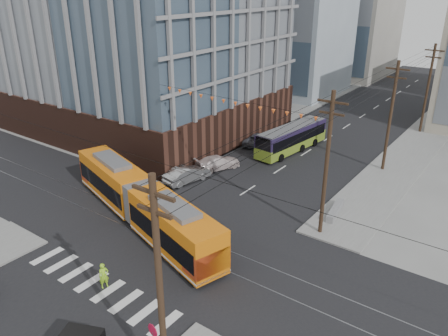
{
  "coord_description": "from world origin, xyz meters",
  "views": [
    {
      "loc": [
        19.42,
        -16.44,
        17.55
      ],
      "look_at": [
        1.45,
        8.3,
        4.56
      ],
      "focal_mm": 35.0,
      "sensor_mm": 36.0,
      "label": 1
    }
  ],
  "objects": [
    {
      "name": "parked_car_silver",
      "position": [
        -5.75,
        12.2,
        0.78
      ],
      "size": [
        2.54,
        4.97,
        1.56
      ],
      "primitive_type": "imported",
      "rotation": [
        0.0,
        0.0,
        2.95
      ],
      "color": "#A2A3A5",
      "rests_on": "ground"
    },
    {
      "name": "ground",
      "position": [
        0.0,
        0.0,
        0.0
      ],
      "size": [
        160.0,
        160.0,
        0.0
      ],
      "primitive_type": "plane",
      "color": "slate"
    },
    {
      "name": "parked_car_grey",
      "position": [
        -5.73,
        25.05,
        0.66
      ],
      "size": [
        2.67,
        4.98,
        1.33
      ],
      "primitive_type": "imported",
      "rotation": [
        0.0,
        0.0,
        3.24
      ],
      "color": "#4F535D",
      "rests_on": "ground"
    },
    {
      "name": "pedestrian",
      "position": [
        0.33,
        -2.83,
        0.85
      ],
      "size": [
        0.62,
        0.73,
        1.71
      ],
      "primitive_type": "imported",
      "rotation": [
        0.0,
        0.0,
        1.18
      ],
      "color": "#96D924",
      "rests_on": "ground"
    },
    {
      "name": "jersey_barrier",
      "position": [
        8.3,
        14.31,
        0.36
      ],
      "size": [
        1.35,
        3.72,
        0.73
      ],
      "primitive_type": "cube",
      "rotation": [
        0.0,
        0.0,
        0.15
      ],
      "color": "slate",
      "rests_on": "ground"
    },
    {
      "name": "streetcar",
      "position": [
        -3.48,
        4.14,
        1.86
      ],
      "size": [
        19.23,
        8.26,
        3.72
      ],
      "primitive_type": null,
      "rotation": [
        0.0,
        0.0,
        -0.3
      ],
      "color": "orange",
      "rests_on": "ground"
    },
    {
      "name": "office_building",
      "position": [
        -22.0,
        23.0,
        14.3
      ],
      "size": [
        30.0,
        25.0,
        28.6
      ],
      "primitive_type": "cube",
      "color": "#381E16",
      "rests_on": "ground"
    },
    {
      "name": "utility_pole_near",
      "position": [
        8.5,
        -6.0,
        5.5
      ],
      "size": [
        0.3,
        0.3,
        11.0
      ],
      "primitive_type": "cylinder",
      "color": "black",
      "rests_on": "ground"
    },
    {
      "name": "bg_bldg_nw_far",
      "position": [
        -14.0,
        72.0,
        10.0
      ],
      "size": [
        16.0,
        18.0,
        20.0
      ],
      "primitive_type": "cube",
      "color": "gray",
      "rests_on": "ground"
    },
    {
      "name": "city_bus",
      "position": [
        -1.67,
        25.55,
        1.5
      ],
      "size": [
        3.56,
        10.82,
        3.01
      ],
      "primitive_type": null,
      "rotation": [
        0.0,
        0.0,
        -0.12
      ],
      "color": "#211737",
      "rests_on": "ground"
    },
    {
      "name": "parked_car_white",
      "position": [
        -5.28,
        16.46,
        0.69
      ],
      "size": [
        3.72,
        5.15,
        1.39
      ],
      "primitive_type": "imported",
      "rotation": [
        0.0,
        0.0,
        2.72
      ],
      "color": "silver",
      "rests_on": "ground"
    },
    {
      "name": "bg_bldg_nw_near",
      "position": [
        -17.0,
        52.0,
        9.0
      ],
      "size": [
        18.0,
        16.0,
        18.0
      ],
      "primitive_type": "cube",
      "color": "#8C99A5",
      "rests_on": "ground"
    }
  ]
}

